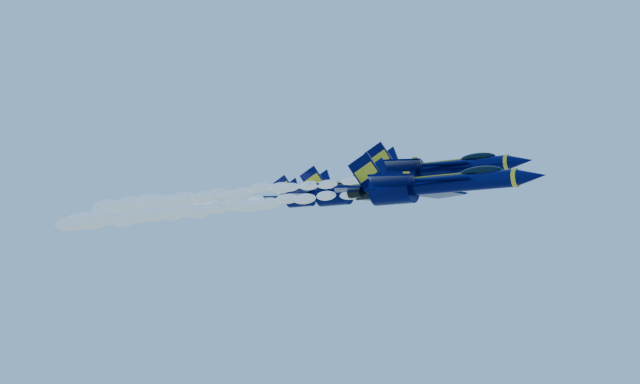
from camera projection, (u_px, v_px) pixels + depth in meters
The scene contains 8 objects.
jet_lead at pixel (431, 185), 70.67m from camera, with size 18.03×14.79×6.70m.
smoke_trail_jet_lead at pixel (189, 211), 84.85m from camera, with size 40.01×2.15×1.94m, color white.
jet_second at pixel (435, 169), 80.10m from camera, with size 17.40×14.27×6.47m.
smoke_trail_jet_second at pixel (219, 195), 94.14m from camera, with size 40.01×2.08×1.87m, color white.
jet_third at pixel (361, 191), 91.93m from camera, with size 17.76×14.57×6.60m.
smoke_trail_jet_third at pixel (178, 211), 106.05m from camera, with size 40.01×2.12×1.91m, color white.
jet_fourth at pixel (321, 195), 108.28m from camera, with size 16.69×13.69×6.20m.
smoke_trail_jet_fourth at pixel (170, 212), 122.17m from camera, with size 40.01×1.99×1.79m, color white.
Camera 1 is at (42.44, -78.04, 137.98)m, focal length 45.00 mm.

